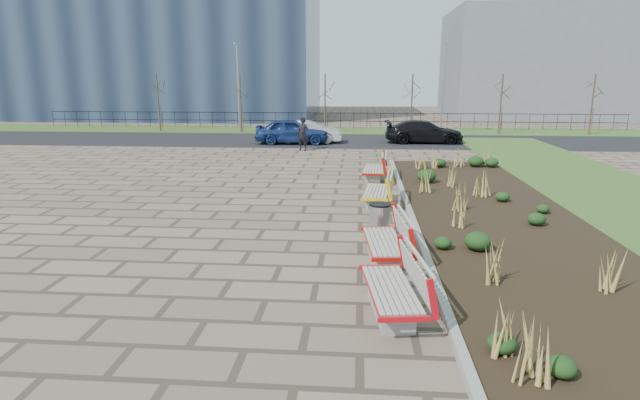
# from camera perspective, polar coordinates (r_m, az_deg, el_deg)

# --- Properties ---
(ground) EXTENTS (120.00, 120.00, 0.00)m
(ground) POSITION_cam_1_polar(r_m,az_deg,el_deg) (9.97, -10.13, -9.02)
(ground) COLOR #735E4F
(ground) RESTS_ON ground
(planting_bed) EXTENTS (4.50, 18.00, 0.10)m
(planting_bed) POSITION_cam_1_polar(r_m,az_deg,el_deg) (14.88, 19.21, -1.68)
(planting_bed) COLOR black
(planting_bed) RESTS_ON ground
(planting_curb) EXTENTS (0.16, 18.00, 0.15)m
(planting_curb) POSITION_cam_1_polar(r_m,az_deg,el_deg) (14.45, 10.25, -1.46)
(planting_curb) COLOR gray
(planting_curb) RESTS_ON ground
(grass_verge_far) EXTENTS (80.00, 5.00, 0.04)m
(grass_verge_far) POSITION_cam_1_polar(r_m,az_deg,el_deg) (37.15, 0.73, 7.97)
(grass_verge_far) COLOR #33511E
(grass_verge_far) RESTS_ON ground
(road) EXTENTS (80.00, 7.00, 0.02)m
(road) POSITION_cam_1_polar(r_m,az_deg,el_deg) (31.20, -0.01, 6.82)
(road) COLOR black
(road) RESTS_ON ground
(bench_a) EXTENTS (1.17, 2.20, 1.00)m
(bench_a) POSITION_cam_1_polar(r_m,az_deg,el_deg) (8.42, 8.09, -9.65)
(bench_a) COLOR red
(bench_a) RESTS_ON ground
(bench_b) EXTENTS (1.10, 2.18, 1.00)m
(bench_b) POSITION_cam_1_polar(r_m,az_deg,el_deg) (10.70, 7.33, -4.44)
(bench_b) COLOR red
(bench_b) RESTS_ON ground
(bench_c) EXTENTS (1.11, 2.18, 1.00)m
(bench_c) POSITION_cam_1_polar(r_m,az_deg,el_deg) (15.37, 6.50, 1.23)
(bench_c) COLOR yellow
(bench_c) RESTS_ON ground
(bench_d) EXTENTS (1.02, 2.15, 1.00)m
(bench_d) POSITION_cam_1_polar(r_m,az_deg,el_deg) (19.06, 6.15, 3.70)
(bench_d) COLOR #A4170A
(bench_d) RESTS_ON ground
(litter_bin) EXTENTS (0.51, 0.51, 0.81)m
(litter_bin) POSITION_cam_1_polar(r_m,az_deg,el_deg) (12.38, 6.84, -2.34)
(litter_bin) COLOR #B2B2B7
(litter_bin) RESTS_ON ground
(pedestrian) EXTENTS (0.77, 0.64, 1.79)m
(pedestrian) POSITION_cam_1_polar(r_m,az_deg,el_deg) (26.82, -1.98, 7.56)
(pedestrian) COLOR black
(pedestrian) RESTS_ON ground
(car_blue) EXTENTS (4.38, 1.95, 1.46)m
(car_blue) POSITION_cam_1_polar(r_m,az_deg,el_deg) (29.59, -3.20, 7.86)
(car_blue) COLOR navy
(car_blue) RESTS_ON road
(car_silver) EXTENTS (3.99, 1.52, 1.30)m
(car_silver) POSITION_cam_1_polar(r_m,az_deg,el_deg) (30.03, -1.33, 7.81)
(car_silver) COLOR #ABAEB3
(car_silver) RESTS_ON road
(car_black) EXTENTS (4.66, 2.02, 1.33)m
(car_black) POSITION_cam_1_polar(r_m,az_deg,el_deg) (30.51, 11.79, 7.65)
(car_black) COLOR black
(car_black) RESTS_ON road
(tree_a) EXTENTS (1.40, 1.40, 4.00)m
(tree_a) POSITION_cam_1_polar(r_m,az_deg,el_deg) (38.24, -17.99, 10.52)
(tree_a) COLOR #4C3D2D
(tree_a) RESTS_ON grass_verge_far
(tree_b) EXTENTS (1.40, 1.40, 4.00)m
(tree_b) POSITION_cam_1_polar(r_m,az_deg,el_deg) (36.41, -9.06, 10.87)
(tree_b) COLOR #4C3D2D
(tree_b) RESTS_ON grass_verge_far
(tree_c) EXTENTS (1.40, 1.40, 4.00)m
(tree_c) POSITION_cam_1_polar(r_m,az_deg,el_deg) (35.50, 0.58, 10.97)
(tree_c) COLOR #4C3D2D
(tree_c) RESTS_ON grass_verge_far
(tree_d) EXTENTS (1.40, 1.40, 4.00)m
(tree_d) POSITION_cam_1_polar(r_m,az_deg,el_deg) (35.59, 10.43, 10.75)
(tree_d) COLOR #4C3D2D
(tree_d) RESTS_ON grass_verge_far
(tree_e) EXTENTS (1.40, 1.40, 4.00)m
(tree_e) POSITION_cam_1_polar(r_m,az_deg,el_deg) (36.68, 19.94, 10.25)
(tree_e) COLOR #4C3D2D
(tree_e) RESTS_ON grass_verge_far
(tree_f) EXTENTS (1.40, 1.40, 4.00)m
(tree_f) POSITION_cam_1_polar(r_m,az_deg,el_deg) (38.69, 28.66, 9.55)
(tree_f) COLOR #4C3D2D
(tree_f) RESTS_ON grass_verge_far
(lamp_west) EXTENTS (0.24, 0.60, 6.00)m
(lamp_west) POSITION_cam_1_polar(r_m,az_deg,el_deg) (35.88, -9.31, 12.42)
(lamp_west) COLOR gray
(lamp_west) RESTS_ON grass_verge_far
(lamp_east) EXTENTS (0.24, 0.60, 6.00)m
(lamp_east) POSITION_cam_1_polar(r_m,az_deg,el_deg) (35.32, 13.89, 12.18)
(lamp_east) COLOR gray
(lamp_east) RESTS_ON grass_verge_far
(railing_fence) EXTENTS (44.00, 0.10, 1.20)m
(railing_fence) POSITION_cam_1_polar(r_m,az_deg,el_deg) (38.58, 0.88, 9.12)
(railing_fence) COLOR black
(railing_fence) RESTS_ON grass_verge_far
(building_glass) EXTENTS (40.00, 14.00, 15.00)m
(building_glass) POSITION_cam_1_polar(r_m,az_deg,el_deg) (54.76, -23.03, 16.66)
(building_glass) COLOR #192338
(building_glass) RESTS_ON ground
(building_grey) EXTENTS (18.00, 12.00, 10.00)m
(building_grey) POSITION_cam_1_polar(r_m,az_deg,el_deg) (53.83, 24.31, 13.93)
(building_grey) COLOR slate
(building_grey) RESTS_ON ground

